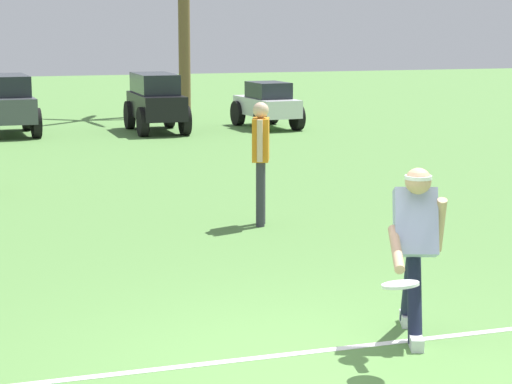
# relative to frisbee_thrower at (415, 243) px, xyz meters

# --- Properties ---
(ground_plane) EXTENTS (80.00, 80.00, 0.00)m
(ground_plane) POSITION_rel_frisbee_thrower_xyz_m (-0.95, -0.47, -0.80)
(ground_plane) COLOR #558641
(field_line_paint) EXTENTS (26.35, 0.54, 0.01)m
(field_line_paint) POSITION_rel_frisbee_thrower_xyz_m (-0.95, -0.06, -0.80)
(field_line_paint) COLOR white
(field_line_paint) RESTS_ON ground_plane
(frisbee_thrower) EXTENTS (0.69, 0.99, 1.43)m
(frisbee_thrower) POSITION_rel_frisbee_thrower_xyz_m (0.00, 0.00, 0.00)
(frisbee_thrower) COLOR #191E38
(frisbee_thrower) RESTS_ON ground_plane
(frisbee_in_flight) EXTENTS (0.38, 0.38, 0.06)m
(frisbee_in_flight) POSITION_rel_frisbee_thrower_xyz_m (-0.45, -0.67, -0.13)
(frisbee_in_flight) COLOR white
(teammate_near_sideline) EXTENTS (0.31, 0.48, 1.56)m
(teammate_near_sideline) POSITION_rel_frisbee_thrower_xyz_m (0.24, 4.73, 0.14)
(teammate_near_sideline) COLOR #33333D
(teammate_near_sideline) RESTS_ON ground_plane
(parked_car_slot_b) EXTENTS (1.22, 2.43, 1.34)m
(parked_car_slot_b) POSITION_rel_frisbee_thrower_xyz_m (-2.05, 16.02, -0.08)
(parked_car_slot_b) COLOR #474C51
(parked_car_slot_b) RESTS_ON ground_plane
(parked_car_slot_c) EXTENTS (1.17, 2.41, 1.34)m
(parked_car_slot_c) POSITION_rel_frisbee_thrower_xyz_m (1.23, 15.59, -0.08)
(parked_car_slot_c) COLOR black
(parked_car_slot_c) RESTS_ON ground_plane
(parked_car_slot_d) EXTENTS (1.24, 2.26, 1.10)m
(parked_car_slot_d) POSITION_rel_frisbee_thrower_xyz_m (3.95, 15.59, -0.24)
(parked_car_slot_d) COLOR silver
(parked_car_slot_d) RESTS_ON ground_plane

